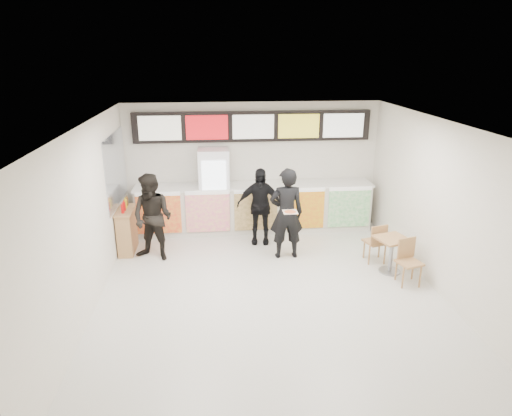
{
  "coord_description": "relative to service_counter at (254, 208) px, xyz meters",
  "views": [
    {
      "loc": [
        -0.93,
        -7.12,
        4.09
      ],
      "look_at": [
        -0.14,
        1.2,
        1.21
      ],
      "focal_mm": 32.0,
      "sensor_mm": 36.0,
      "label": 1
    }
  ],
  "objects": [
    {
      "name": "cafe_table",
      "position": [
        2.43,
        -2.45,
        -0.08
      ],
      "size": [
        0.78,
        1.5,
        0.85
      ],
      "rotation": [
        0.0,
        0.0,
        0.28
      ],
      "color": "tan",
      "rests_on": "floor"
    },
    {
      "name": "wall_back",
      "position": [
        -0.0,
        0.41,
        0.93
      ],
      "size": [
        6.0,
        0.0,
        6.0
      ],
      "primitive_type": "plane",
      "rotation": [
        1.57,
        0.0,
        0.0
      ],
      "color": "silver",
      "rests_on": "floor"
    },
    {
      "name": "wall_right",
      "position": [
        3.0,
        -3.09,
        0.93
      ],
      "size": [
        0.0,
        7.0,
        7.0
      ],
      "primitive_type": "plane",
      "rotation": [
        1.57,
        0.0,
        -1.57
      ],
      "color": "silver",
      "rests_on": "floor"
    },
    {
      "name": "customer_left",
      "position": [
        -2.2,
        -1.39,
        0.33
      ],
      "size": [
        1.08,
        0.98,
        1.81
      ],
      "primitive_type": "imported",
      "rotation": [
        0.0,
        0.0,
        -0.42
      ],
      "color": "black",
      "rests_on": "floor"
    },
    {
      "name": "condiment_ledge",
      "position": [
        -2.82,
        -0.96,
        -0.09
      ],
      "size": [
        0.34,
        0.85,
        1.13
      ],
      "color": "tan",
      "rests_on": "floor"
    },
    {
      "name": "mirror_panel",
      "position": [
        -2.99,
        -0.64,
        1.18
      ],
      "size": [
        0.01,
        2.0,
        1.5
      ],
      "primitive_type": "cube",
      "color": "#B2B7BF",
      "rests_on": "wall_left"
    },
    {
      "name": "ceiling",
      "position": [
        -0.0,
        -3.09,
        2.43
      ],
      "size": [
        7.0,
        7.0,
        0.0
      ],
      "primitive_type": "plane",
      "rotation": [
        3.14,
        0.0,
        0.0
      ],
      "color": "white",
      "rests_on": "wall_back"
    },
    {
      "name": "customer_main",
      "position": [
        0.51,
        -1.55,
        0.38
      ],
      "size": [
        0.7,
        0.47,
        1.91
      ],
      "primitive_type": "imported",
      "rotation": [
        0.0,
        0.0,
        3.16
      ],
      "color": "black",
      "rests_on": "floor"
    },
    {
      "name": "floor",
      "position": [
        -0.0,
        -3.09,
        -0.57
      ],
      "size": [
        7.0,
        7.0,
        0.0
      ],
      "primitive_type": "plane",
      "color": "beige",
      "rests_on": "ground"
    },
    {
      "name": "service_counter",
      "position": [
        0.0,
        0.0,
        0.0
      ],
      "size": [
        5.56,
        0.77,
        1.14
      ],
      "color": "silver",
      "rests_on": "floor"
    },
    {
      "name": "wall_left",
      "position": [
        -3.0,
        -3.09,
        0.93
      ],
      "size": [
        0.0,
        7.0,
        7.0
      ],
      "primitive_type": "plane",
      "rotation": [
        1.57,
        0.0,
        1.57
      ],
      "color": "silver",
      "rests_on": "floor"
    },
    {
      "name": "drinks_fridge",
      "position": [
        -0.93,
        0.02,
        0.43
      ],
      "size": [
        0.7,
        0.67,
        2.0
      ],
      "color": "white",
      "rests_on": "floor"
    },
    {
      "name": "customer_mid",
      "position": [
        0.05,
        -0.75,
        0.29
      ],
      "size": [
        1.06,
        0.55,
        1.72
      ],
      "primitive_type": "imported",
      "rotation": [
        0.0,
        0.0,
        -0.13
      ],
      "color": "black",
      "rests_on": "floor"
    },
    {
      "name": "pizza_slice",
      "position": [
        0.51,
        -2.0,
        0.58
      ],
      "size": [
        0.36,
        0.36,
        0.02
      ],
      "color": "beige",
      "rests_on": "customer_main"
    },
    {
      "name": "menu_board",
      "position": [
        0.0,
        0.32,
        1.88
      ],
      "size": [
        5.5,
        0.14,
        0.7
      ],
      "color": "black",
      "rests_on": "wall_back"
    }
  ]
}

